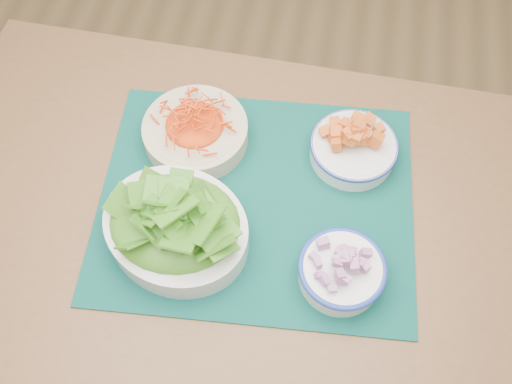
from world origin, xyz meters
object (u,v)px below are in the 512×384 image
table (221,233)px  lettuce_bowl (175,222)px  placemat (256,200)px  carrot_bowl (195,129)px  onion_bowl (342,270)px  squash_bowl (354,145)px

table → lettuce_bowl: (-0.06, -0.07, 0.16)m
table → placemat: placemat is taller
carrot_bowl → onion_bowl: same height
squash_bowl → onion_bowl: size_ratio=1.17×
onion_bowl → lettuce_bowl: bearing=174.9°
table → squash_bowl: size_ratio=5.64×
carrot_bowl → squash_bowl: (0.32, 0.02, 0.00)m
carrot_bowl → table: bearing=-63.4°
placemat → onion_bowl: size_ratio=3.23×
placemat → carrot_bowl: bearing=136.5°
carrot_bowl → onion_bowl: bearing=-37.9°
table → onion_bowl: bearing=-20.0°
squash_bowl → table: bearing=-144.3°
squash_bowl → onion_bowl: squash_bowl is taller
table → placemat: (0.07, 0.04, 0.10)m
table → squash_bowl: bearing=36.9°
carrot_bowl → squash_bowl: 0.32m
table → carrot_bowl: carrot_bowl is taller
table → lettuce_bowl: lettuce_bowl is taller
placemat → carrot_bowl: size_ratio=2.85×
placemat → carrot_bowl: (-0.15, 0.12, 0.04)m
table → placemat: bearing=30.0°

